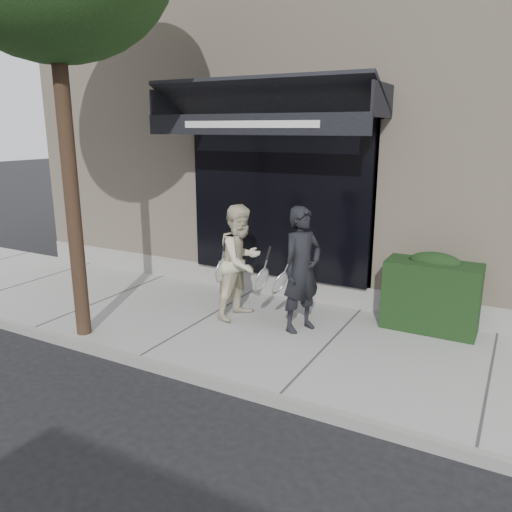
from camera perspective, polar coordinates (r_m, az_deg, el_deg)
The scene contains 7 objects.
ground at distance 6.98m, azimuth 8.19°, elevation -10.82°, with size 80.00×80.00×0.00m, color black.
sidewalk at distance 6.95m, azimuth 8.20°, elevation -10.37°, with size 20.00×3.00×0.12m, color gray.
curb at distance 5.68m, azimuth 2.50°, elevation -16.18°, with size 20.00×0.10×0.14m, color gray.
building_facade at distance 11.12m, azimuth 17.88°, elevation 12.62°, with size 14.30×8.04×5.64m.
hedge at distance 7.63m, azimuth 19.48°, elevation -3.97°, with size 1.30×0.70×1.14m.
pedestrian_front at distance 7.07m, azimuth 5.23°, elevation -1.57°, with size 0.89×0.91×1.80m.
pedestrian_back at distance 7.55m, azimuth -1.74°, elevation -0.66°, with size 0.78×0.94×1.75m.
Camera 1 is at (2.12, -5.95, 2.96)m, focal length 35.00 mm.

